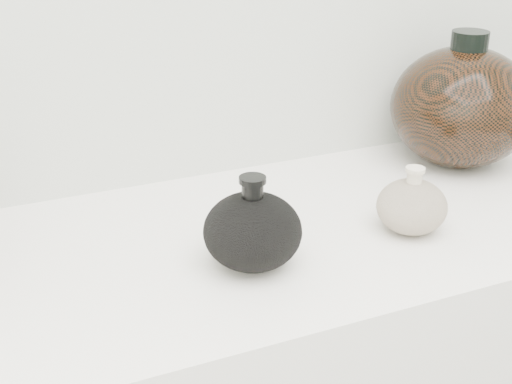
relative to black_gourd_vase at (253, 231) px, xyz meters
name	(u,v)px	position (x,y,z in m)	size (l,w,h in m)	color
black_gourd_vase	(253,231)	(0.00, 0.00, 0.00)	(0.14, 0.14, 0.13)	black
cream_gourd_vase	(412,206)	(0.25, 0.00, -0.01)	(0.12, 0.12, 0.10)	beige
right_round_pot	(462,106)	(0.49, 0.19, 0.06)	(0.33, 0.33, 0.24)	black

